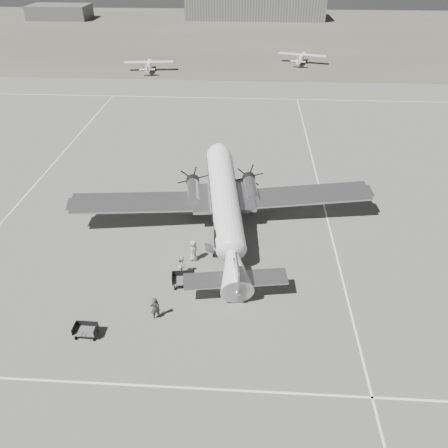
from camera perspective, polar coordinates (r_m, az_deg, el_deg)
The scene contains 16 objects.
ground at distance 37.33m, azimuth -4.06°, elevation -2.76°, with size 260.00×260.00×0.00m, color slate.
taxi_line_near at distance 27.51m, azimuth -7.76°, elevation -20.31°, with size 60.00×0.15×0.01m, color white.
taxi_line_right at distance 37.82m, azimuth 14.32°, elevation -3.32°, with size 0.15×80.00×0.01m, color white.
taxi_line_left at distance 50.71m, azimuth -23.33°, elevation 4.92°, with size 0.15×60.00×0.01m, color white.
taxi_line_horizon at distance 73.29m, azimuth -0.20°, elevation 16.14°, with size 90.00×0.15×0.01m, color white.
grass_infield at distance 126.75m, azimuth 1.51°, elevation 23.64°, with size 260.00×90.00×0.01m, color #5C5A4D.
hangar_main at distance 150.91m, azimuth 4.05°, elevation 26.47°, with size 42.00×14.00×6.60m.
shed_secondary at distance 157.75m, azimuth -20.66°, elevation 24.50°, with size 18.00×10.00×4.00m, color #525252.
dc3_airliner at distance 37.38m, azimuth 0.18°, elevation 2.22°, with size 27.40×19.02×5.22m, color #AEAEB0, non-canonical shape.
light_plane_left at distance 90.03m, azimuth -9.79°, elevation 19.67°, with size 9.41×7.63×1.95m, color white, non-canonical shape.
light_plane_right at distance 95.89m, azimuth 10.05°, elevation 20.52°, with size 9.82×7.96×2.04m, color white, non-canonical shape.
baggage_cart_near at distance 33.07m, azimuth -5.31°, elevation -7.30°, with size 1.82×1.28×1.03m, color #525252, non-canonical shape.
baggage_cart_far at distance 30.79m, azimuth -17.62°, elevation -13.16°, with size 1.58×1.11×0.89m, color #525252, non-canonical shape.
ground_crew at distance 30.60m, azimuth -8.98°, elevation -10.75°, with size 0.66×0.44×1.82m, color #333333.
ramp_agent at distance 33.89m, azimuth -5.44°, elevation -5.38°, with size 0.83×0.65×1.70m, color silver.
passenger at distance 35.17m, azimuth -4.01°, elevation -3.45°, with size 0.91×0.60×1.87m, color #ACACAA.
Camera 1 is at (4.43, -29.73, 22.13)m, focal length 35.00 mm.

